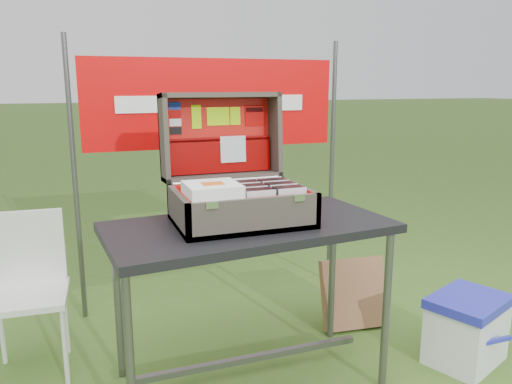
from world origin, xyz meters
name	(u,v)px	position (x,y,z in m)	size (l,w,h in m)	color
table	(249,305)	(-0.11, 0.09, 0.40)	(1.28, 0.64, 0.80)	black
table_top	(249,227)	(-0.11, 0.09, 0.78)	(1.28, 0.64, 0.04)	black
table_leg_fl	(130,359)	(-0.69, -0.17, 0.38)	(0.04, 0.04, 0.76)	#59595B
table_leg_fr	(386,313)	(0.47, -0.17, 0.38)	(0.04, 0.04, 0.76)	#59595B
table_leg_bl	(118,305)	(-0.69, 0.35, 0.38)	(0.04, 0.04, 0.76)	#59595B
table_leg_br	(332,274)	(0.47, 0.35, 0.38)	(0.04, 0.04, 0.76)	#59595B
table_brace	(250,359)	(-0.11, 0.09, 0.12)	(1.13, 0.03, 0.03)	#59595B
suitcase	(237,158)	(-0.15, 0.17, 1.09)	(0.59, 0.58, 0.58)	#4F493E
suitcase_base_bottom	(241,220)	(-0.15, 0.11, 0.81)	(0.59, 0.42, 0.02)	#4F493E
suitcase_base_wall_front	(256,217)	(-0.15, -0.09, 0.88)	(0.59, 0.02, 0.16)	#4F493E
suitcase_base_wall_back	(228,197)	(-0.15, 0.31, 0.88)	(0.59, 0.02, 0.16)	#4F493E
suitcase_base_wall_left	(178,211)	(-0.43, 0.11, 0.88)	(0.02, 0.42, 0.16)	#4F493E
suitcase_base_wall_right	(298,201)	(0.14, 0.11, 0.88)	(0.02, 0.42, 0.16)	#4F493E
suitcase_liner_floor	(241,217)	(-0.15, 0.11, 0.83)	(0.55, 0.38, 0.01)	red
suitcase_latch_left	(212,205)	(-0.34, -0.10, 0.95)	(0.05, 0.01, 0.03)	silver
suitcase_latch_right	(299,198)	(0.04, -0.10, 0.95)	(0.05, 0.01, 0.03)	silver
suitcase_hinge	(227,180)	(-0.15, 0.32, 0.96)	(0.02, 0.02, 0.53)	silver
suitcase_lid_back	(218,136)	(-0.15, 0.48, 1.16)	(0.59, 0.42, 0.02)	#4F493E
suitcase_lid_rim_far	(220,95)	(-0.15, 0.43, 1.36)	(0.59, 0.02, 0.16)	#4F493E
suitcase_lid_rim_near	(223,176)	(-0.15, 0.40, 0.96)	(0.59, 0.02, 0.16)	#4F493E
suitcase_lid_rim_left	(164,138)	(-0.43, 0.42, 1.16)	(0.02, 0.42, 0.16)	#4F493E
suitcase_lid_rim_right	(275,134)	(0.14, 0.42, 1.16)	(0.02, 0.42, 0.16)	#4F493E
suitcase_lid_liner	(218,136)	(-0.15, 0.47, 1.16)	(0.54, 0.37, 0.01)	red
suitcase_liner_wall_front	(255,213)	(-0.15, -0.08, 0.89)	(0.55, 0.01, 0.14)	red
suitcase_liner_wall_back	(229,195)	(-0.15, 0.30, 0.89)	(0.55, 0.01, 0.14)	red
suitcase_liner_wall_left	(182,208)	(-0.42, 0.11, 0.89)	(0.01, 0.38, 0.14)	red
suitcase_liner_wall_right	(296,199)	(0.12, 0.11, 0.89)	(0.01, 0.38, 0.14)	red
suitcase_lid_pocket	(220,156)	(-0.15, 0.44, 1.06)	(0.53, 0.17, 0.03)	#7A0100
suitcase_pocket_edge	(220,139)	(-0.15, 0.44, 1.15)	(0.52, 0.02, 0.02)	#7A0100
suitcase_pocket_cd	(233,149)	(-0.08, 0.43, 1.10)	(0.13, 0.13, 0.01)	silver
lid_sticker_cc_a	(175,106)	(-0.36, 0.47, 1.31)	(0.06, 0.04, 0.00)	#1933B2
lid_sticker_cc_b	(175,114)	(-0.36, 0.47, 1.27)	(0.06, 0.04, 0.00)	#B80301
lid_sticker_cc_c	(175,123)	(-0.36, 0.47, 1.23)	(0.06, 0.04, 0.00)	white
lid_sticker_cc_d	(176,131)	(-0.36, 0.46, 1.19)	(0.06, 0.04, 0.00)	black
lid_card_neon_tall	(196,117)	(-0.26, 0.47, 1.26)	(0.05, 0.12, 0.00)	#A2E801
lid_card_neon_main	(218,116)	(-0.15, 0.47, 1.26)	(0.12, 0.09, 0.00)	#A2E801
lid_card_neon_small	(235,116)	(-0.06, 0.47, 1.26)	(0.05, 0.09, 0.00)	#A2E801
lid_sticker_band	(255,116)	(0.05, 0.47, 1.26)	(0.11, 0.11, 0.00)	#B80301
lid_sticker_band_bar	(255,110)	(0.05, 0.47, 1.29)	(0.10, 0.02, 0.00)	black
cd_left_0	(261,208)	(-0.11, -0.05, 0.90)	(0.13, 0.01, 0.15)	silver
cd_left_1	(259,207)	(-0.11, -0.03, 0.90)	(0.13, 0.01, 0.15)	black
cd_left_2	(257,206)	(-0.11, -0.01, 0.90)	(0.13, 0.01, 0.15)	black
cd_left_3	(256,205)	(-0.11, 0.02, 0.90)	(0.13, 0.01, 0.15)	black
cd_left_4	(254,203)	(-0.11, 0.04, 0.90)	(0.13, 0.01, 0.15)	silver
cd_left_5	(252,202)	(-0.11, 0.06, 0.90)	(0.13, 0.01, 0.15)	black
cd_left_6	(250,201)	(-0.11, 0.09, 0.90)	(0.13, 0.01, 0.15)	black
cd_left_7	(249,200)	(-0.11, 0.11, 0.90)	(0.13, 0.01, 0.15)	black
cd_left_8	(247,199)	(-0.11, 0.13, 0.90)	(0.13, 0.01, 0.15)	silver
cd_left_9	(245,198)	(-0.11, 0.16, 0.90)	(0.13, 0.01, 0.15)	black
cd_left_10	(244,197)	(-0.11, 0.18, 0.90)	(0.13, 0.01, 0.15)	black
cd_left_11	(242,196)	(-0.11, 0.20, 0.90)	(0.13, 0.01, 0.15)	black
cd_left_12	(241,195)	(-0.11, 0.23, 0.90)	(0.13, 0.01, 0.15)	silver
cd_right_0	(292,205)	(0.03, -0.05, 0.90)	(0.13, 0.01, 0.15)	silver
cd_right_1	(290,204)	(0.03, -0.03, 0.90)	(0.13, 0.01, 0.15)	black
cd_right_2	(288,203)	(0.03, -0.01, 0.90)	(0.13, 0.01, 0.15)	black
cd_right_3	(286,202)	(0.03, 0.02, 0.90)	(0.13, 0.01, 0.15)	black
cd_right_4	(284,201)	(0.03, 0.04, 0.90)	(0.13, 0.01, 0.15)	silver
cd_right_5	(282,200)	(0.03, 0.06, 0.90)	(0.13, 0.01, 0.15)	black
cd_right_6	(280,199)	(0.03, 0.09, 0.90)	(0.13, 0.01, 0.15)	black
cd_right_7	(278,198)	(0.03, 0.11, 0.90)	(0.13, 0.01, 0.15)	black
cd_right_8	(276,197)	(0.03, 0.13, 0.90)	(0.13, 0.01, 0.15)	silver
cd_right_9	(274,196)	(0.03, 0.16, 0.90)	(0.13, 0.01, 0.15)	black
cd_right_10	(272,195)	(0.03, 0.18, 0.90)	(0.13, 0.01, 0.15)	black
cd_right_11	(270,194)	(0.03, 0.20, 0.90)	(0.13, 0.01, 0.15)	black
cd_right_12	(269,193)	(0.03, 0.23, 0.90)	(0.13, 0.01, 0.15)	silver
songbook_0	(212,194)	(-0.30, 0.03, 0.96)	(0.22, 0.22, 0.01)	white
songbook_1	(212,193)	(-0.30, 0.03, 0.97)	(0.22, 0.22, 0.01)	white
songbook_2	(212,192)	(-0.30, 0.03, 0.97)	(0.22, 0.22, 0.01)	white
songbook_3	(212,191)	(-0.30, 0.03, 0.98)	(0.22, 0.22, 0.01)	white
songbook_4	(212,190)	(-0.30, 0.03, 0.98)	(0.22, 0.22, 0.01)	white
songbook_5	(212,189)	(-0.30, 0.03, 0.99)	(0.22, 0.22, 0.01)	white
songbook_6	(212,187)	(-0.30, 0.03, 0.99)	(0.22, 0.22, 0.01)	white
songbook_7	(212,186)	(-0.30, 0.03, 1.00)	(0.22, 0.22, 0.01)	white
songbook_8	(212,185)	(-0.30, 0.03, 1.00)	(0.22, 0.22, 0.01)	white
songbook_9	(212,184)	(-0.30, 0.03, 1.01)	(0.22, 0.22, 0.01)	white
songbook_graphic	(213,183)	(-0.30, 0.02, 1.01)	(0.09, 0.07, 0.00)	#D85919
cooler	(466,329)	(1.00, -0.12, 0.18)	(0.40, 0.31, 0.36)	white
cooler_body	(466,333)	(1.00, -0.12, 0.15)	(0.39, 0.29, 0.31)	white
cooler_lid	(469,301)	(1.00, -0.12, 0.33)	(0.40, 0.31, 0.05)	#2528B4
cooler_handle	(491,342)	(1.00, -0.28, 0.19)	(0.24, 0.02, 0.02)	#2528B4
chair	(28,299)	(-1.10, 0.52, 0.40)	(0.36, 0.40, 0.80)	silver
chair_seat	(28,297)	(-1.10, 0.52, 0.41)	(0.36, 0.36, 0.03)	silver
chair_backrest	(27,247)	(-1.10, 0.70, 0.61)	(0.36, 0.03, 0.38)	silver
chair_leg_fr	(65,345)	(-0.95, 0.37, 0.20)	(0.02, 0.02, 0.41)	silver
chair_leg_bl	(1,327)	(-1.26, 0.68, 0.20)	(0.02, 0.02, 0.41)	silver
chair_leg_br	(65,317)	(-0.95, 0.68, 0.20)	(0.02, 0.02, 0.41)	silver
chair_upright_right	(59,246)	(-0.95, 0.70, 0.60)	(0.02, 0.02, 0.38)	silver
cardboard_box	(354,293)	(0.66, 0.43, 0.21)	(0.39, 0.06, 0.41)	brown
banner_post_left	(75,183)	(-0.85, 1.10, 0.85)	(0.03, 0.03, 1.70)	#59595B
banner_post_right	(332,167)	(0.85, 1.10, 0.85)	(0.03, 0.03, 1.70)	#59595B
banner	(214,103)	(0.00, 1.09, 1.30)	(1.60, 0.01, 0.55)	#C30405
banner_text	(214,104)	(0.00, 1.08, 1.30)	(1.20, 0.00, 0.10)	white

